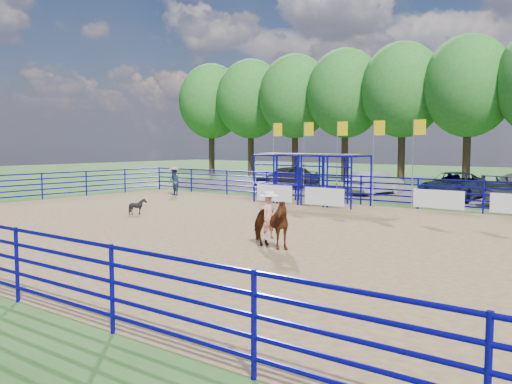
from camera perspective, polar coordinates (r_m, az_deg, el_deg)
ground at (r=21.07m, az=-2.44°, el=-3.66°), size 120.00×120.00×0.00m
arena_dirt at (r=21.07m, az=-2.44°, el=-3.63°), size 30.00×20.00×0.02m
gravel_strip at (r=35.63m, az=15.70°, el=-0.28°), size 40.00×10.00×0.01m
horse_and_rider at (r=16.97m, az=1.33°, el=-2.83°), size 1.89×1.16×2.34m
calf at (r=25.34m, az=-11.73°, el=-1.43°), size 0.85×0.82×0.72m
spectator_cowboy at (r=34.17m, az=-8.18°, el=1.07°), size 0.91×0.79×1.66m
car_a at (r=38.66m, az=3.14°, el=1.48°), size 2.97×4.97×1.59m
car_b at (r=35.24m, az=11.80°, el=0.90°), size 2.07×4.46×1.42m
car_c at (r=33.00m, az=19.13°, el=0.55°), size 2.81×5.60×1.52m
perimeter_fence at (r=20.97m, az=-2.44°, el=-1.63°), size 30.10×20.10×1.50m
chute_assembly at (r=29.15m, az=6.09°, el=1.21°), size 19.32×2.41×4.20m
treeline at (r=44.15m, az=20.52°, el=10.36°), size 56.40×6.40×11.24m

